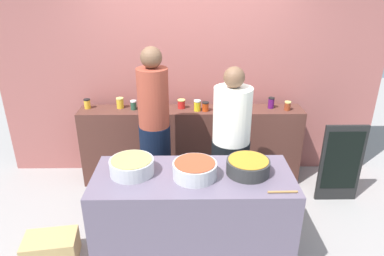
{
  "coord_description": "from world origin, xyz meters",
  "views": [
    {
      "loc": [
        -0.04,
        -2.82,
        2.43
      ],
      "look_at": [
        0.0,
        0.35,
        1.05
      ],
      "focal_mm": 32.46,
      "sensor_mm": 36.0,
      "label": 1
    }
  ],
  "objects_px": {
    "preserve_jar_6": "(205,106)",
    "bread_crate": "(51,249)",
    "preserve_jar_1": "(120,103)",
    "preserve_jar_3": "(147,105)",
    "preserve_jar_0": "(87,104)",
    "chalkboard_sign": "(341,163)",
    "cook_in_cap": "(230,155)",
    "preserve_jar_8": "(271,103)",
    "preserve_jar_2": "(134,105)",
    "preserve_jar_5": "(197,105)",
    "wooden_spoon": "(283,192)",
    "cooking_pot_center": "(195,170)",
    "preserve_jar_9": "(287,106)",
    "preserve_jar_7": "(236,103)",
    "cook_with_tongs": "(155,139)",
    "preserve_jar_4": "(181,104)",
    "cooking_pot_left": "(132,166)",
    "cooking_pot_right": "(248,167)"
  },
  "relations": [
    {
      "from": "preserve_jar_6",
      "to": "bread_crate",
      "type": "distance_m",
      "value": 2.19
    },
    {
      "from": "preserve_jar_1",
      "to": "preserve_jar_3",
      "type": "bearing_deg",
      "value": -13.1
    },
    {
      "from": "preserve_jar_0",
      "to": "chalkboard_sign",
      "type": "relative_size",
      "value": 0.12
    },
    {
      "from": "chalkboard_sign",
      "to": "cook_in_cap",
      "type": "bearing_deg",
      "value": -167.62
    },
    {
      "from": "preserve_jar_8",
      "to": "preserve_jar_3",
      "type": "bearing_deg",
      "value": -178.02
    },
    {
      "from": "preserve_jar_2",
      "to": "preserve_jar_5",
      "type": "bearing_deg",
      "value": -4.07
    },
    {
      "from": "wooden_spoon",
      "to": "cooking_pot_center",
      "type": "bearing_deg",
      "value": 160.1
    },
    {
      "from": "bread_crate",
      "to": "chalkboard_sign",
      "type": "xyz_separation_m",
      "value": [
        3.02,
        0.93,
        0.35
      ]
    },
    {
      "from": "preserve_jar_3",
      "to": "preserve_jar_5",
      "type": "bearing_deg",
      "value": -2.85
    },
    {
      "from": "preserve_jar_0",
      "to": "preserve_jar_9",
      "type": "bearing_deg",
      "value": -2.23
    },
    {
      "from": "preserve_jar_6",
      "to": "preserve_jar_9",
      "type": "relative_size",
      "value": 1.03
    },
    {
      "from": "preserve_jar_7",
      "to": "cook_with_tongs",
      "type": "distance_m",
      "value": 1.11
    },
    {
      "from": "preserve_jar_4",
      "to": "cook_in_cap",
      "type": "distance_m",
      "value": 0.99
    },
    {
      "from": "bread_crate",
      "to": "preserve_jar_4",
      "type": "bearing_deg",
      "value": 50.45
    },
    {
      "from": "cooking_pot_left",
      "to": "wooden_spoon",
      "type": "relative_size",
      "value": 1.61
    },
    {
      "from": "cooking_pot_center",
      "to": "bread_crate",
      "type": "height_order",
      "value": "cooking_pot_center"
    },
    {
      "from": "preserve_jar_2",
      "to": "preserve_jar_5",
      "type": "relative_size",
      "value": 0.86
    },
    {
      "from": "preserve_jar_3",
      "to": "preserve_jar_7",
      "type": "distance_m",
      "value": 1.06
    },
    {
      "from": "cook_with_tongs",
      "to": "cook_in_cap",
      "type": "height_order",
      "value": "cook_with_tongs"
    },
    {
      "from": "cooking_pot_left",
      "to": "preserve_jar_6",
      "type": "bearing_deg",
      "value": 62.17
    },
    {
      "from": "preserve_jar_0",
      "to": "cooking_pot_left",
      "type": "distance_m",
      "value": 1.59
    },
    {
      "from": "preserve_jar_2",
      "to": "preserve_jar_9",
      "type": "xyz_separation_m",
      "value": [
        1.84,
        -0.05,
        -0.0
      ]
    },
    {
      "from": "preserve_jar_2",
      "to": "cook_in_cap",
      "type": "height_order",
      "value": "cook_in_cap"
    },
    {
      "from": "preserve_jar_1",
      "to": "cooking_pot_right",
      "type": "bearing_deg",
      "value": -47.16
    },
    {
      "from": "cook_with_tongs",
      "to": "preserve_jar_1",
      "type": "bearing_deg",
      "value": 127.11
    },
    {
      "from": "preserve_jar_2",
      "to": "preserve_jar_4",
      "type": "bearing_deg",
      "value": 3.45
    },
    {
      "from": "preserve_jar_6",
      "to": "preserve_jar_7",
      "type": "distance_m",
      "value": 0.37
    },
    {
      "from": "preserve_jar_5",
      "to": "wooden_spoon",
      "type": "xyz_separation_m",
      "value": [
        0.62,
        -1.62,
        -0.13
      ]
    },
    {
      "from": "preserve_jar_4",
      "to": "bread_crate",
      "type": "bearing_deg",
      "value": -129.55
    },
    {
      "from": "preserve_jar_1",
      "to": "preserve_jar_7",
      "type": "xyz_separation_m",
      "value": [
        1.39,
        -0.04,
        0.0
      ]
    },
    {
      "from": "bread_crate",
      "to": "preserve_jar_2",
      "type": "bearing_deg",
      "value": 66.26
    },
    {
      "from": "preserve_jar_6",
      "to": "cook_with_tongs",
      "type": "relative_size",
      "value": 0.06
    },
    {
      "from": "preserve_jar_3",
      "to": "preserve_jar_6",
      "type": "xyz_separation_m",
      "value": [
        0.69,
        -0.04,
        -0.0
      ]
    },
    {
      "from": "preserve_jar_7",
      "to": "preserve_jar_6",
      "type": "bearing_deg",
      "value": -168.41
    },
    {
      "from": "cooking_pot_left",
      "to": "cook_with_tongs",
      "type": "distance_m",
      "value": 0.82
    },
    {
      "from": "cook_with_tongs",
      "to": "cook_in_cap",
      "type": "xyz_separation_m",
      "value": [
        0.79,
        -0.21,
        -0.09
      ]
    },
    {
      "from": "preserve_jar_4",
      "to": "cooking_pot_center",
      "type": "height_order",
      "value": "preserve_jar_4"
    },
    {
      "from": "preserve_jar_2",
      "to": "preserve_jar_6",
      "type": "distance_m",
      "value": 0.86
    },
    {
      "from": "preserve_jar_2",
      "to": "preserve_jar_7",
      "type": "distance_m",
      "value": 1.23
    },
    {
      "from": "cook_with_tongs",
      "to": "chalkboard_sign",
      "type": "distance_m",
      "value": 2.13
    },
    {
      "from": "preserve_jar_3",
      "to": "preserve_jar_0",
      "type": "bearing_deg",
      "value": 174.59
    },
    {
      "from": "cook_with_tongs",
      "to": "cooking_pot_left",
      "type": "bearing_deg",
      "value": -98.71
    },
    {
      "from": "preserve_jar_1",
      "to": "cooking_pot_left",
      "type": "distance_m",
      "value": 1.46
    },
    {
      "from": "cooking_pot_left",
      "to": "cook_with_tongs",
      "type": "relative_size",
      "value": 0.2
    },
    {
      "from": "preserve_jar_9",
      "to": "preserve_jar_3",
      "type": "bearing_deg",
      "value": 179.17
    },
    {
      "from": "cooking_pot_center",
      "to": "bread_crate",
      "type": "relative_size",
      "value": 0.78
    },
    {
      "from": "preserve_jar_3",
      "to": "wooden_spoon",
      "type": "relative_size",
      "value": 0.51
    },
    {
      "from": "preserve_jar_6",
      "to": "cooking_pot_right",
      "type": "xyz_separation_m",
      "value": [
        0.3,
        -1.31,
        -0.07
      ]
    },
    {
      "from": "preserve_jar_6",
      "to": "chalkboard_sign",
      "type": "relative_size",
      "value": 0.12
    },
    {
      "from": "cooking_pot_left",
      "to": "wooden_spoon",
      "type": "distance_m",
      "value": 1.25
    }
  ]
}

